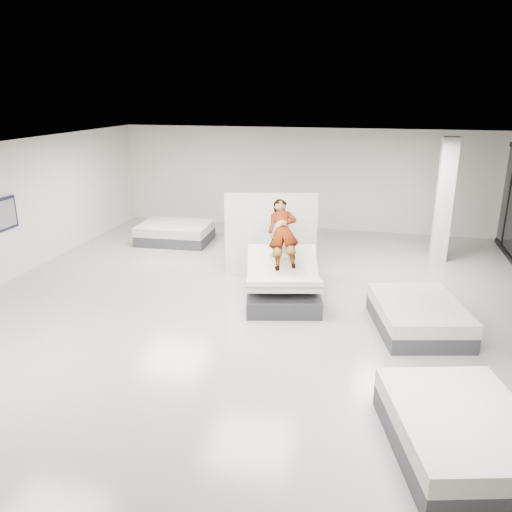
{
  "coord_description": "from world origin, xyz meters",
  "views": [
    {
      "loc": [
        2.26,
        -8.85,
        4.25
      ],
      "look_at": [
        -0.05,
        0.73,
        1.0
      ],
      "focal_mm": 35.0,
      "sensor_mm": 36.0,
      "label": 1
    }
  ],
  "objects_px": {
    "hero_bed": "(283,285)",
    "person": "(283,242)",
    "remote": "(294,257)",
    "flat_bed_right_near": "(461,433)",
    "column": "(444,201)",
    "flat_bed_right_far": "(418,316)",
    "wall_poster": "(2,215)",
    "flat_bed_left_far": "(175,233)",
    "divider_panel": "(271,234)"
  },
  "relations": [
    {
      "from": "person",
      "to": "wall_poster",
      "type": "height_order",
      "value": "person"
    },
    {
      "from": "remote",
      "to": "flat_bed_right_near",
      "type": "distance_m",
      "value": 5.05
    },
    {
      "from": "person",
      "to": "flat_bed_left_far",
      "type": "distance_m",
      "value": 5.15
    },
    {
      "from": "remote",
      "to": "flat_bed_right_far",
      "type": "bearing_deg",
      "value": -29.67
    },
    {
      "from": "person",
      "to": "wall_poster",
      "type": "bearing_deg",
      "value": 172.56
    },
    {
      "from": "hero_bed",
      "to": "remote",
      "type": "relative_size",
      "value": 16.24
    },
    {
      "from": "hero_bed",
      "to": "person",
      "type": "xyz_separation_m",
      "value": [
        -0.07,
        0.3,
        0.85
      ]
    },
    {
      "from": "flat_bed_right_near",
      "to": "column",
      "type": "height_order",
      "value": "column"
    },
    {
      "from": "hero_bed",
      "to": "divider_panel",
      "type": "distance_m",
      "value": 1.82
    },
    {
      "from": "flat_bed_left_far",
      "to": "hero_bed",
      "type": "bearing_deg",
      "value": -42.59
    },
    {
      "from": "remote",
      "to": "divider_panel",
      "type": "relative_size",
      "value": 0.06
    },
    {
      "from": "flat_bed_right_far",
      "to": "column",
      "type": "bearing_deg",
      "value": 79.87
    },
    {
      "from": "flat_bed_left_far",
      "to": "column",
      "type": "relative_size",
      "value": 0.66
    },
    {
      "from": "divider_panel",
      "to": "flat_bed_right_near",
      "type": "bearing_deg",
      "value": -71.0
    },
    {
      "from": "flat_bed_left_far",
      "to": "remote",
      "type": "bearing_deg",
      "value": -40.93
    },
    {
      "from": "flat_bed_right_far",
      "to": "column",
      "type": "distance_m",
      "value": 4.66
    },
    {
      "from": "divider_panel",
      "to": "hero_bed",
      "type": "bearing_deg",
      "value": -82.37
    },
    {
      "from": "remote",
      "to": "column",
      "type": "distance_m",
      "value": 4.94
    },
    {
      "from": "hero_bed",
      "to": "flat_bed_right_near",
      "type": "distance_m",
      "value": 5.12
    },
    {
      "from": "hero_bed",
      "to": "person",
      "type": "distance_m",
      "value": 0.91
    },
    {
      "from": "hero_bed",
      "to": "flat_bed_right_near",
      "type": "height_order",
      "value": "hero_bed"
    },
    {
      "from": "hero_bed",
      "to": "wall_poster",
      "type": "distance_m",
      "value": 6.56
    },
    {
      "from": "flat_bed_right_near",
      "to": "person",
      "type": "bearing_deg",
      "value": 124.53
    },
    {
      "from": "flat_bed_right_near",
      "to": "column",
      "type": "distance_m",
      "value": 7.94
    },
    {
      "from": "wall_poster",
      "to": "remote",
      "type": "bearing_deg",
      "value": 2.96
    },
    {
      "from": "divider_panel",
      "to": "column",
      "type": "height_order",
      "value": "column"
    },
    {
      "from": "hero_bed",
      "to": "flat_bed_right_far",
      "type": "height_order",
      "value": "hero_bed"
    },
    {
      "from": "remote",
      "to": "wall_poster",
      "type": "distance_m",
      "value": 6.69
    },
    {
      "from": "hero_bed",
      "to": "flat_bed_right_far",
      "type": "relative_size",
      "value": 0.99
    },
    {
      "from": "hero_bed",
      "to": "column",
      "type": "height_order",
      "value": "column"
    },
    {
      "from": "wall_poster",
      "to": "divider_panel",
      "type": "bearing_deg",
      "value": 18.34
    },
    {
      "from": "flat_bed_left_far",
      "to": "column",
      "type": "height_order",
      "value": "column"
    },
    {
      "from": "remote",
      "to": "flat_bed_right_far",
      "type": "height_order",
      "value": "remote"
    },
    {
      "from": "flat_bed_right_far",
      "to": "flat_bed_right_near",
      "type": "bearing_deg",
      "value": -85.35
    },
    {
      "from": "flat_bed_right_near",
      "to": "flat_bed_right_far",
      "type": "bearing_deg",
      "value": 94.65
    },
    {
      "from": "divider_panel",
      "to": "column",
      "type": "xyz_separation_m",
      "value": [
        4.1,
        2.07,
        0.6
      ]
    },
    {
      "from": "hero_bed",
      "to": "column",
      "type": "bearing_deg",
      "value": 46.33
    },
    {
      "from": "remote",
      "to": "flat_bed_left_far",
      "type": "distance_m",
      "value": 5.52
    },
    {
      "from": "hero_bed",
      "to": "flat_bed_right_far",
      "type": "xyz_separation_m",
      "value": [
        2.71,
        -0.73,
        -0.1
      ]
    },
    {
      "from": "person",
      "to": "flat_bed_left_far",
      "type": "relative_size",
      "value": 0.83
    },
    {
      "from": "flat_bed_right_far",
      "to": "column",
      "type": "xyz_separation_m",
      "value": [
        0.79,
        4.39,
        1.33
      ]
    },
    {
      "from": "hero_bed",
      "to": "remote",
      "type": "height_order",
      "value": "hero_bed"
    },
    {
      "from": "flat_bed_right_near",
      "to": "wall_poster",
      "type": "height_order",
      "value": "wall_poster"
    },
    {
      "from": "hero_bed",
      "to": "flat_bed_left_far",
      "type": "relative_size",
      "value": 1.08
    },
    {
      "from": "divider_panel",
      "to": "flat_bed_left_far",
      "type": "height_order",
      "value": "divider_panel"
    },
    {
      "from": "column",
      "to": "flat_bed_right_near",
      "type": "bearing_deg",
      "value": -93.71
    },
    {
      "from": "flat_bed_right_near",
      "to": "wall_poster",
      "type": "xyz_separation_m",
      "value": [
        -9.43,
        3.81,
        1.31
      ]
    },
    {
      "from": "hero_bed",
      "to": "remote",
      "type": "bearing_deg",
      "value": 2.43
    },
    {
      "from": "remote",
      "to": "flat_bed_right_far",
      "type": "distance_m",
      "value": 2.7
    },
    {
      "from": "column",
      "to": "wall_poster",
      "type": "distance_m",
      "value": 10.71
    }
  ]
}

